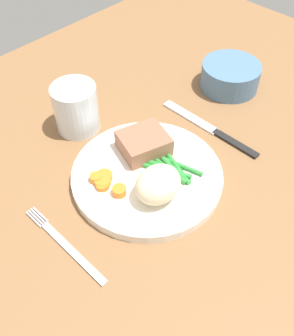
# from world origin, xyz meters

# --- Properties ---
(dining_table) EXTENTS (1.20, 0.90, 0.02)m
(dining_table) POSITION_xyz_m (0.00, 0.00, 0.01)
(dining_table) COLOR brown
(dining_table) RESTS_ON ground
(dinner_plate) EXTENTS (0.24, 0.24, 0.02)m
(dinner_plate) POSITION_xyz_m (-0.03, -0.03, 0.03)
(dinner_plate) COLOR white
(dinner_plate) RESTS_ON dining_table
(meat_portion) EXTENTS (0.09, 0.09, 0.03)m
(meat_portion) POSITION_xyz_m (0.00, 0.01, 0.05)
(meat_portion) COLOR #936047
(meat_portion) RESTS_ON dinner_plate
(mashed_potatoes) EXTENTS (0.07, 0.06, 0.05)m
(mashed_potatoes) POSITION_xyz_m (-0.05, -0.07, 0.06)
(mashed_potatoes) COLOR beige
(mashed_potatoes) RESTS_ON dinner_plate
(carrot_slices) EXTENTS (0.04, 0.06, 0.01)m
(carrot_slices) POSITION_xyz_m (-0.09, 0.00, 0.04)
(carrot_slices) COLOR orange
(carrot_slices) RESTS_ON dinner_plate
(green_beans) EXTENTS (0.06, 0.10, 0.01)m
(green_beans) POSITION_xyz_m (-0.00, -0.05, 0.04)
(green_beans) COLOR #2D8C38
(green_beans) RESTS_ON dinner_plate
(fork) EXTENTS (0.01, 0.17, 0.00)m
(fork) POSITION_xyz_m (-0.20, -0.03, 0.02)
(fork) COLOR silver
(fork) RESTS_ON dining_table
(knife) EXTENTS (0.02, 0.20, 0.01)m
(knife) POSITION_xyz_m (0.13, -0.03, 0.02)
(knife) COLOR black
(knife) RESTS_ON dining_table
(water_glass) EXTENTS (0.08, 0.08, 0.09)m
(water_glass) POSITION_xyz_m (-0.03, 0.15, 0.06)
(water_glass) COLOR silver
(water_glass) RESTS_ON dining_table
(salad_bowl) EXTENTS (0.11, 0.11, 0.05)m
(salad_bowl) POSITION_xyz_m (0.26, 0.02, 0.05)
(salad_bowl) COLOR #4C7299
(salad_bowl) RESTS_ON dining_table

